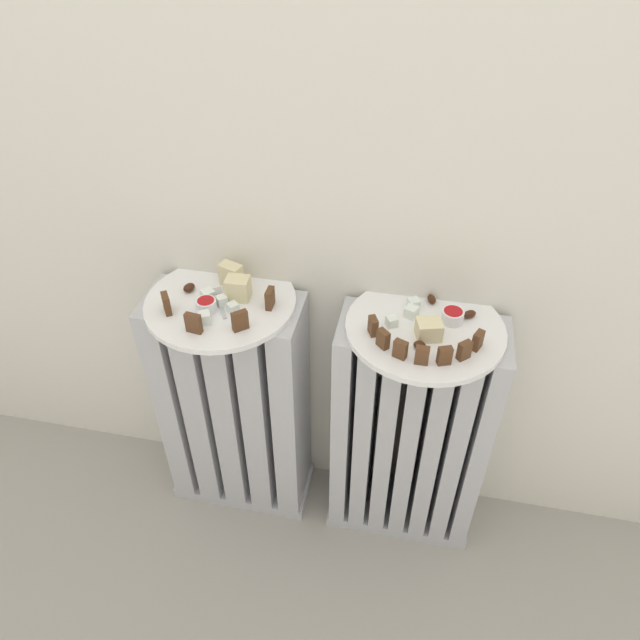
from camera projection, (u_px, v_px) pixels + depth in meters
name	position (u px, v px, depth m)	size (l,w,h in m)	color
ground_plane	(296.00, 600.00, 1.34)	(6.00, 6.00, 0.00)	gray
radiator_left	(235.00, 408.00, 1.39)	(0.35, 0.16, 0.62)	#B2B2B7
radiator_right	(409.00, 435.00, 1.33)	(0.35, 0.16, 0.62)	#B2B2B7
plate_left	(221.00, 302.00, 1.19)	(0.31, 0.31, 0.01)	white
plate_right	(425.00, 328.00, 1.12)	(0.31, 0.31, 0.01)	white
dark_cake_slice_left_0	(166.00, 304.00, 1.14)	(0.03, 0.01, 0.04)	#56351E
dark_cake_slice_left_1	(193.00, 323.00, 1.09)	(0.03, 0.01, 0.04)	#56351E
dark_cake_slice_left_2	(240.00, 321.00, 1.10)	(0.03, 0.01, 0.04)	#56351E
dark_cake_slice_left_3	(270.00, 298.00, 1.15)	(0.03, 0.01, 0.04)	#56351E
marble_cake_slice_left_0	(231.00, 275.00, 1.21)	(0.05, 0.03, 0.05)	beige
marble_cake_slice_left_1	(238.00, 288.00, 1.17)	(0.05, 0.04, 0.05)	beige
turkish_delight_left_0	(233.00, 308.00, 1.15)	(0.02, 0.02, 0.02)	white
turkish_delight_left_1	(204.00, 318.00, 1.12)	(0.02, 0.02, 0.02)	white
turkish_delight_left_2	(208.00, 295.00, 1.17)	(0.02, 0.02, 0.02)	white
turkish_delight_left_3	(222.00, 300.00, 1.16)	(0.02, 0.02, 0.02)	white
medjool_date_left_0	(189.00, 288.00, 1.20)	(0.03, 0.02, 0.02)	#3D1E0F
medjool_date_left_1	(228.00, 271.00, 1.25)	(0.03, 0.02, 0.02)	#3D1E0F
jam_bowl_left	(206.00, 305.00, 1.14)	(0.04, 0.04, 0.03)	white
dark_cake_slice_right_0	(373.00, 326.00, 1.09)	(0.02, 0.01, 0.04)	#56351E
dark_cake_slice_right_1	(383.00, 339.00, 1.06)	(0.02, 0.01, 0.04)	#56351E
dark_cake_slice_right_2	(400.00, 349.00, 1.04)	(0.02, 0.01, 0.04)	#56351E
dark_cake_slice_right_3	(422.00, 355.00, 1.03)	(0.02, 0.01, 0.04)	#56351E
dark_cake_slice_right_4	(445.00, 356.00, 1.03)	(0.02, 0.01, 0.04)	#56351E
dark_cake_slice_right_5	(464.00, 350.00, 1.04)	(0.02, 0.01, 0.04)	#56351E
dark_cake_slice_right_6	(478.00, 340.00, 1.06)	(0.02, 0.01, 0.04)	#56351E
marble_cake_slice_right_0	(429.00, 329.00, 1.08)	(0.05, 0.04, 0.04)	beige
turkish_delight_right_0	(414.00, 304.00, 1.15)	(0.02, 0.02, 0.02)	white
turkish_delight_right_1	(392.00, 322.00, 1.11)	(0.02, 0.02, 0.02)	white
turkish_delight_right_2	(411.00, 312.00, 1.13)	(0.02, 0.02, 0.02)	white
medjool_date_right_0	(470.00, 314.00, 1.13)	(0.03, 0.02, 0.02)	#3D1E0F
medjool_date_right_1	(432.00, 299.00, 1.17)	(0.03, 0.01, 0.02)	#3D1E0F
medjool_date_right_2	(420.00, 345.00, 1.06)	(0.02, 0.02, 0.01)	#3D1E0F
jam_bowl_right	(453.00, 316.00, 1.12)	(0.04, 0.04, 0.03)	white
fork	(220.00, 300.00, 1.18)	(0.06, 0.10, 0.00)	#B7B7BC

